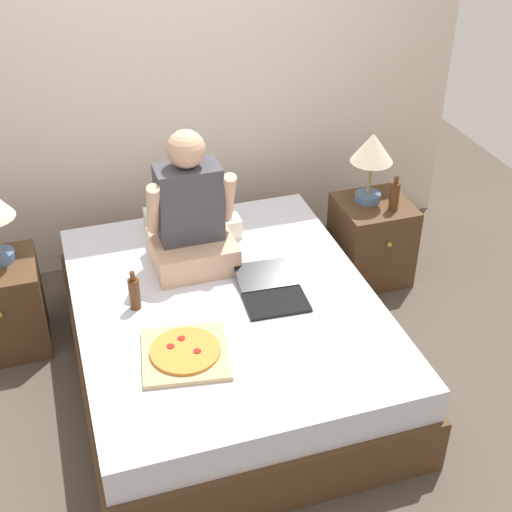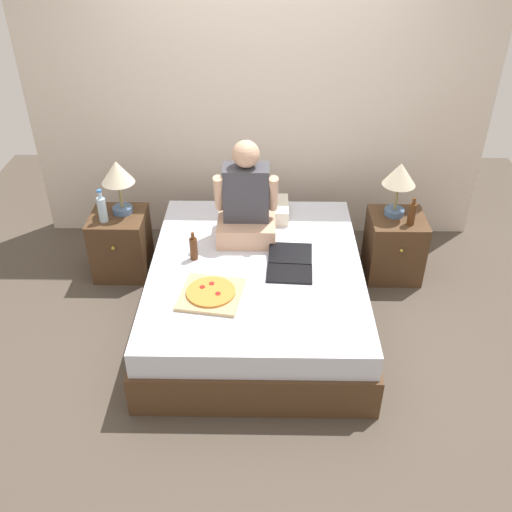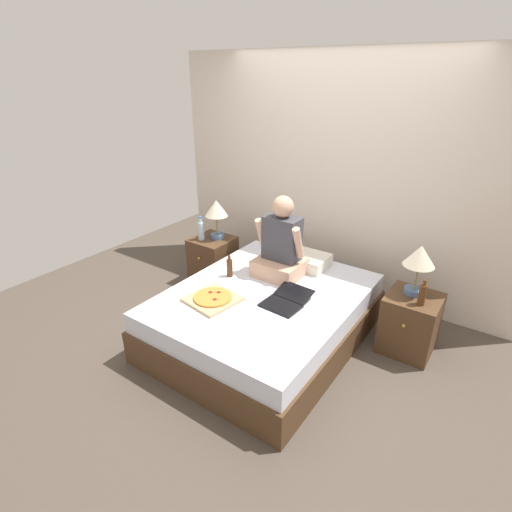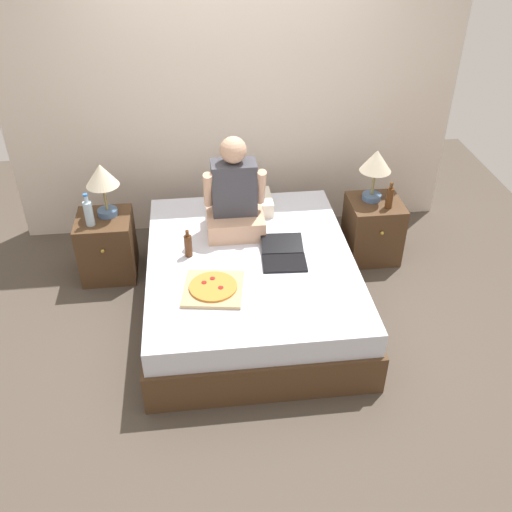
{
  "view_description": "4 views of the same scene",
  "coord_description": "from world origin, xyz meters",
  "views": [
    {
      "loc": [
        -0.74,
        -2.85,
        2.71
      ],
      "look_at": [
        0.13,
        -0.12,
        0.81
      ],
      "focal_mm": 50.0,
      "sensor_mm": 36.0,
      "label": 1
    },
    {
      "loc": [
        0.05,
        -3.36,
        2.85
      ],
      "look_at": [
        0.0,
        -0.24,
        0.73
      ],
      "focal_mm": 40.0,
      "sensor_mm": 36.0,
      "label": 2
    },
    {
      "loc": [
        1.7,
        -2.58,
        2.29
      ],
      "look_at": [
        -0.09,
        -0.01,
        0.83
      ],
      "focal_mm": 28.0,
      "sensor_mm": 36.0,
      "label": 3
    },
    {
      "loc": [
        -0.36,
        -3.44,
        2.93
      ],
      "look_at": [
        0.02,
        -0.21,
        0.64
      ],
      "focal_mm": 40.0,
      "sensor_mm": 36.0,
      "label": 4
    }
  ],
  "objects": [
    {
      "name": "ground_plane",
      "position": [
        0.0,
        0.0,
        0.0
      ],
      "size": [
        5.91,
        5.91,
        0.0
      ],
      "primitive_type": "plane",
      "color": "#4C4238"
    },
    {
      "name": "wall_back",
      "position": [
        0.0,
        1.33,
        1.25
      ],
      "size": [
        3.91,
        0.12,
        2.5
      ],
      "primitive_type": "cube",
      "color": "beige",
      "rests_on": "ground"
    },
    {
      "name": "bed",
      "position": [
        0.0,
        0.0,
        0.24
      ],
      "size": [
        1.57,
        1.95,
        0.49
      ],
      "color": "#4C331E",
      "rests_on": "ground"
    },
    {
      "name": "nightstand_left",
      "position": [
        -1.13,
        0.6,
        0.27
      ],
      "size": [
        0.44,
        0.47,
        0.54
      ],
      "color": "#4C331E",
      "rests_on": "ground"
    },
    {
      "name": "nightstand_right",
      "position": [
        1.13,
        0.6,
        0.27
      ],
      "size": [
        0.44,
        0.47,
        0.54
      ],
      "color": "#4C331E",
      "rests_on": "ground"
    },
    {
      "name": "lamp_on_right_nightstand",
      "position": [
        1.1,
        0.65,
        0.87
      ],
      "size": [
        0.26,
        0.26,
        0.45
      ],
      "color": "#4C6B93",
      "rests_on": "nightstand_right"
    },
    {
      "name": "beer_bottle",
      "position": [
        1.2,
        0.5,
        0.64
      ],
      "size": [
        0.06,
        0.06,
        0.23
      ],
      "color": "#512D14",
      "rests_on": "nightstand_right"
    },
    {
      "name": "pillow",
      "position": [
        -0.01,
        0.69,
        0.55
      ],
      "size": [
        0.52,
        0.34,
        0.12
      ],
      "primitive_type": "cube",
      "color": "silver",
      "rests_on": "bed"
    },
    {
      "name": "person_seated",
      "position": [
        -0.08,
        0.39,
        0.78
      ],
      "size": [
        0.47,
        0.4,
        0.78
      ],
      "color": "tan",
      "rests_on": "bed"
    },
    {
      "name": "laptop",
      "position": [
        0.24,
        -0.05,
        0.51
      ],
      "size": [
        0.34,
        0.43,
        0.07
      ],
      "color": "black",
      "rests_on": "bed"
    },
    {
      "name": "pizza_box",
      "position": [
        -0.3,
        -0.37,
        0.51
      ],
      "size": [
        0.46,
        0.46,
        0.04
      ],
      "color": "tan",
      "rests_on": "bed"
    },
    {
      "name": "beer_bottle_on_bed",
      "position": [
        -0.45,
        0.07,
        0.58
      ],
      "size": [
        0.06,
        0.06,
        0.22
      ],
      "color": "#4C2811",
      "rests_on": "bed"
    }
  ]
}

